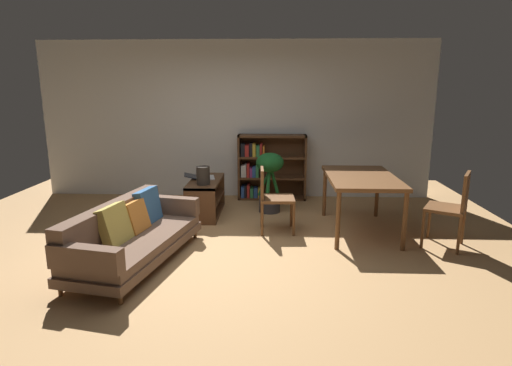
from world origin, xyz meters
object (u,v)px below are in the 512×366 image
Objects in this scene: open_laptop at (201,177)px; dining_table at (361,181)px; media_console at (206,197)px; potted_floor_plant at (270,177)px; desk_speaker at (203,175)px; bookshelf at (267,167)px; dining_chair_far at (272,196)px; fabric_couch at (131,234)px; dining_chair_near at (453,205)px.

dining_table is at bearing -19.34° from open_laptop.
media_console is 1.04m from potted_floor_plant.
bookshelf is at bearing 55.58° from desk_speaker.
desk_speaker is 1.07m from potted_floor_plant.
media_console is 1.39m from bookshelf.
dining_chair_far is at bearing -36.25° from media_console.
fabric_couch is 2.35× the size of dining_chair_far.
bookshelf is at bearing 47.56° from media_console.
dining_chair_near reaches higher than dining_table.
bookshelf is (0.92, 1.00, 0.29)m from media_console.
dining_chair_far reaches higher than open_laptop.
dining_chair_far is at bearing 167.06° from dining_chair_near.
dining_chair_far is (-2.17, 0.50, -0.04)m from dining_chair_near.
dining_table is at bearing 2.61° from dining_chair_far.
fabric_couch is at bearing -145.53° from dining_chair_far.
media_console is at bearing 158.67° from dining_chair_near.
dining_table is 1.26× the size of bookshelf.
potted_floor_plant reaches higher than fabric_couch.
fabric_couch is 1.74× the size of bookshelf.
open_laptop is (-0.08, 0.11, 0.29)m from media_console.
media_console is 2.35m from dining_table.
fabric_couch is 3.79m from dining_chair_near.
potted_floor_plant reaches higher than desk_speaker.
fabric_couch is 7.76× the size of desk_speaker.
dining_chair_near is 1.08× the size of dining_chair_far.
open_laptop is at bearing -177.01° from potted_floor_plant.
dining_table is (2.75, 1.13, 0.38)m from fabric_couch.
desk_speaker is at bearing 163.44° from dining_chair_near.
dining_table is 1.57× the size of dining_chair_near.
desk_speaker is at bearing 156.03° from dining_chair_far.
media_console is 1.18× the size of potted_floor_plant.
desk_speaker is 0.28× the size of potted_floor_plant.
open_laptop is at bearing 160.66° from dining_table.
dining_chair_near is (3.17, -0.94, -0.13)m from desk_speaker.
fabric_couch is at bearing -171.26° from dining_chair_near.
dining_table is 2.13m from bookshelf.
potted_floor_plant is 1.50m from dining_table.
media_console is at bearing 94.06° from desk_speaker.
potted_floor_plant reaches higher than dining_chair_far.
dining_table reaches higher than fabric_couch.
fabric_couch is 4.00× the size of open_laptop.
potted_floor_plant reaches higher than open_laptop.
fabric_couch is 2.17× the size of dining_chair_near.
potted_floor_plant is at bearing 26.08° from desk_speaker.
open_laptop is (0.46, 1.93, 0.24)m from fabric_couch.
media_console is at bearing 143.75° from dining_chair_far.
open_laptop is 2.43m from dining_table.
media_console is at bearing -132.44° from bookshelf.
dining_chair_far is (1.02, -0.75, 0.23)m from media_console.
dining_chair_near is (3.27, -1.36, -0.02)m from open_laptop.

